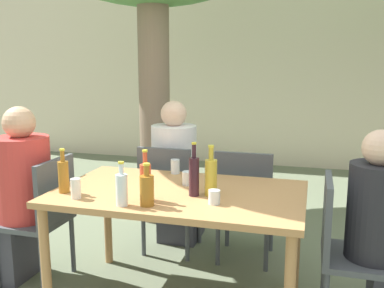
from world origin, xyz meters
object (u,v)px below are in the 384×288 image
(dining_table_front, at_px, (179,202))
(patio_chair_0, at_px, (43,213))
(soda_bottle_0, at_px, (145,181))
(water_bottle_1, at_px, (122,189))
(amber_bottle_5, at_px, (147,189))
(drinking_glass_1, at_px, (76,189))
(drinking_glass_0, at_px, (175,167))
(oil_cruet_2, at_px, (211,176))
(patio_chair_1, at_px, (346,245))
(patio_chair_3, at_px, (245,199))
(person_seated_2, at_px, (177,179))
(person_seated_0, at_px, (16,202))
(patio_chair_2, at_px, (169,193))
(drinking_glass_3, at_px, (214,197))
(wine_bottle_4, at_px, (194,175))
(drinking_glass_2, at_px, (188,178))
(amber_bottle_3, at_px, (63,176))

(dining_table_front, height_order, patio_chair_0, patio_chair_0)
(soda_bottle_0, relative_size, water_bottle_1, 1.18)
(amber_bottle_5, bearing_deg, drinking_glass_1, 179.15)
(water_bottle_1, distance_m, drinking_glass_0, 0.78)
(soda_bottle_0, distance_m, drinking_glass_1, 0.43)
(oil_cruet_2, bearing_deg, soda_bottle_0, -150.92)
(patio_chair_1, height_order, patio_chair_3, same)
(dining_table_front, height_order, person_seated_2, person_seated_2)
(person_seated_0, relative_size, soda_bottle_0, 4.23)
(water_bottle_1, bearing_deg, patio_chair_0, 155.23)
(amber_bottle_5, bearing_deg, dining_table_front, 75.28)
(patio_chair_2, height_order, patio_chair_3, same)
(drinking_glass_1, xyz_separation_m, drinking_glass_3, (0.82, 0.13, -0.02))
(water_bottle_1, bearing_deg, person_seated_0, 160.22)
(person_seated_2, xyz_separation_m, water_bottle_1, (0.09, -1.30, 0.30))
(patio_chair_2, xyz_separation_m, patio_chair_3, (0.63, 0.00, 0.00))
(patio_chair_0, distance_m, water_bottle_1, 0.95)
(oil_cruet_2, height_order, drinking_glass_3, oil_cruet_2)
(patio_chair_3, height_order, drinking_glass_0, patio_chair_3)
(soda_bottle_0, relative_size, wine_bottle_4, 0.91)
(patio_chair_0, distance_m, person_seated_2, 1.17)
(wine_bottle_4, xyz_separation_m, drinking_glass_2, (-0.10, 0.22, -0.08))
(patio_chair_3, height_order, amber_bottle_3, amber_bottle_3)
(amber_bottle_5, bearing_deg, drinking_glass_2, 77.76)
(patio_chair_1, relative_size, person_seated_0, 0.72)
(person_seated_2, distance_m, drinking_glass_3, 1.30)
(patio_chair_1, xyz_separation_m, patio_chair_3, (-0.71, 0.70, 0.00))
(patio_chair_2, xyz_separation_m, wine_bottle_4, (0.44, -0.78, 0.38))
(patio_chair_2, height_order, amber_bottle_5, amber_bottle_5)
(soda_bottle_0, height_order, drinking_glass_0, soda_bottle_0)
(water_bottle_1, height_order, wine_bottle_4, wine_bottle_4)
(drinking_glass_2, bearing_deg, water_bottle_1, -115.24)
(amber_bottle_5, xyz_separation_m, drinking_glass_3, (0.36, 0.13, -0.05))
(patio_chair_2, bearing_deg, oil_cruet_2, 125.62)
(amber_bottle_3, bearing_deg, patio_chair_1, 7.83)
(dining_table_front, height_order, oil_cruet_2, oil_cruet_2)
(water_bottle_1, bearing_deg, patio_chair_3, 63.26)
(dining_table_front, height_order, patio_chair_2, patio_chair_2)
(drinking_glass_2, height_order, drinking_glass_3, drinking_glass_2)
(dining_table_front, distance_m, person_seated_0, 1.25)
(patio_chair_0, bearing_deg, amber_bottle_5, 70.58)
(person_seated_0, distance_m, person_seated_2, 1.32)
(drinking_glass_0, bearing_deg, wine_bottle_4, -59.85)
(person_seated_2, relative_size, amber_bottle_3, 4.56)
(wine_bottle_4, bearing_deg, amber_bottle_3, -168.75)
(patio_chair_0, relative_size, person_seated_2, 0.72)
(patio_chair_2, distance_m, amber_bottle_5, 1.11)
(patio_chair_1, bearing_deg, drinking_glass_2, 82.08)
(person_seated_2, relative_size, water_bottle_1, 4.95)
(wine_bottle_4, bearing_deg, person_seated_0, 176.87)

